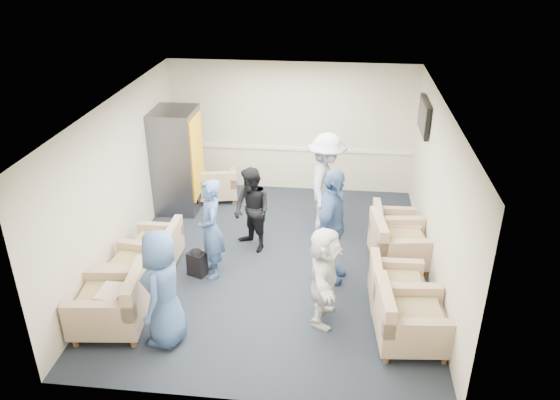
# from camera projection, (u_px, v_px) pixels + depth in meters

# --- Properties ---
(floor) EXTENTS (6.00, 6.00, 0.00)m
(floor) POSITION_uv_depth(u_px,v_px,m) (274.00, 263.00, 9.09)
(floor) COLOR black
(floor) RESTS_ON ground
(ceiling) EXTENTS (6.00, 6.00, 0.00)m
(ceiling) POSITION_uv_depth(u_px,v_px,m) (273.00, 105.00, 7.90)
(ceiling) COLOR silver
(ceiling) RESTS_ON back_wall
(back_wall) EXTENTS (5.00, 0.02, 2.70)m
(back_wall) POSITION_uv_depth(u_px,v_px,m) (291.00, 128.00, 11.17)
(back_wall) COLOR beige
(back_wall) RESTS_ON floor
(front_wall) EXTENTS (5.00, 0.02, 2.70)m
(front_wall) POSITION_uv_depth(u_px,v_px,m) (240.00, 307.00, 5.81)
(front_wall) COLOR beige
(front_wall) RESTS_ON floor
(left_wall) EXTENTS (0.02, 6.00, 2.70)m
(left_wall) POSITION_uv_depth(u_px,v_px,m) (119.00, 182.00, 8.74)
(left_wall) COLOR beige
(left_wall) RESTS_ON floor
(right_wall) EXTENTS (0.02, 6.00, 2.70)m
(right_wall) POSITION_uv_depth(u_px,v_px,m) (438.00, 197.00, 8.24)
(right_wall) COLOR beige
(right_wall) RESTS_ON floor
(chair_rail) EXTENTS (4.98, 0.04, 0.06)m
(chair_rail) POSITION_uv_depth(u_px,v_px,m) (291.00, 149.00, 11.35)
(chair_rail) COLOR silver
(chair_rail) RESTS_ON back_wall
(tv) EXTENTS (0.10, 1.00, 0.58)m
(tv) POSITION_uv_depth(u_px,v_px,m) (424.00, 117.00, 9.55)
(tv) COLOR black
(tv) RESTS_ON right_wall
(armchair_left_near) EXTENTS (1.04, 1.04, 0.76)m
(armchair_left_near) POSITION_uv_depth(u_px,v_px,m) (114.00, 305.00, 7.43)
(armchair_left_near) COLOR tan
(armchair_left_near) RESTS_ON floor
(armchair_left_mid) EXTENTS (0.93, 0.93, 0.67)m
(armchair_left_mid) POSITION_uv_depth(u_px,v_px,m) (138.00, 271.00, 8.26)
(armchair_left_mid) COLOR tan
(armchair_left_mid) RESTS_ON floor
(armchair_left_far) EXTENTS (0.77, 0.77, 0.61)m
(armchair_left_far) POSITION_uv_depth(u_px,v_px,m) (159.00, 247.00, 8.96)
(armchair_left_far) COLOR tan
(armchair_left_far) RESTS_ON floor
(armchair_right_near) EXTENTS (0.99, 0.99, 0.73)m
(armchair_right_near) POSITION_uv_depth(u_px,v_px,m) (407.00, 321.00, 7.15)
(armchair_right_near) COLOR tan
(armchair_right_near) RESTS_ON floor
(armchair_right_midnear) EXTENTS (0.82, 0.82, 0.64)m
(armchair_right_midnear) POSITION_uv_depth(u_px,v_px,m) (394.00, 288.00, 7.90)
(armchair_right_midnear) COLOR tan
(armchair_right_midnear) RESTS_ON floor
(armchair_right_midfar) EXTENTS (1.02, 1.02, 0.72)m
(armchair_right_midfar) POSITION_uv_depth(u_px,v_px,m) (396.00, 245.00, 8.90)
(armchair_right_midfar) COLOR tan
(armchair_right_midfar) RESTS_ON floor
(armchair_right_far) EXTENTS (0.79, 0.79, 0.61)m
(armchair_right_far) POSITION_uv_depth(u_px,v_px,m) (392.00, 229.00, 9.51)
(armchair_right_far) COLOR tan
(armchair_right_far) RESTS_ON floor
(armchair_corner) EXTENTS (0.89, 0.89, 0.60)m
(armchair_corner) POSITION_uv_depth(u_px,v_px,m) (218.00, 186.00, 11.12)
(armchair_corner) COLOR tan
(armchair_corner) RESTS_ON floor
(vending_machine) EXTENTS (0.81, 0.95, 2.01)m
(vending_machine) POSITION_uv_depth(u_px,v_px,m) (178.00, 160.00, 10.49)
(vending_machine) COLOR #505058
(vending_machine) RESTS_ON floor
(backpack) EXTENTS (0.33, 0.29, 0.48)m
(backpack) POSITION_uv_depth(u_px,v_px,m) (197.00, 261.00, 8.66)
(backpack) COLOR black
(backpack) RESTS_ON floor
(pillow) EXTENTS (0.34, 0.44, 0.12)m
(pillow) POSITION_uv_depth(u_px,v_px,m) (111.00, 294.00, 7.35)
(pillow) COLOR beige
(pillow) RESTS_ON armchair_left_near
(person_front_left) EXTENTS (0.57, 0.83, 1.65)m
(person_front_left) POSITION_uv_depth(u_px,v_px,m) (163.00, 288.00, 7.03)
(person_front_left) COLOR #3A578C
(person_front_left) RESTS_ON floor
(person_mid_left) EXTENTS (0.57, 0.69, 1.63)m
(person_mid_left) POSITION_uv_depth(u_px,v_px,m) (211.00, 229.00, 8.44)
(person_mid_left) COLOR #3A578C
(person_mid_left) RESTS_ON floor
(person_back_left) EXTENTS (0.91, 0.91, 1.48)m
(person_back_left) POSITION_uv_depth(u_px,v_px,m) (252.00, 210.00, 9.18)
(person_back_left) COLOR black
(person_back_left) RESTS_ON floor
(person_back_right) EXTENTS (0.84, 1.28, 1.86)m
(person_back_right) POSITION_uv_depth(u_px,v_px,m) (326.00, 184.00, 9.68)
(person_back_right) COLOR beige
(person_back_right) RESTS_ON floor
(person_mid_right) EXTENTS (0.72, 1.17, 1.86)m
(person_mid_right) POSITION_uv_depth(u_px,v_px,m) (332.00, 227.00, 8.27)
(person_mid_right) COLOR #3A578C
(person_mid_right) RESTS_ON floor
(person_front_right) EXTENTS (0.53, 1.38, 1.46)m
(person_front_right) POSITION_uv_depth(u_px,v_px,m) (324.00, 276.00, 7.44)
(person_front_right) COLOR silver
(person_front_right) RESTS_ON floor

